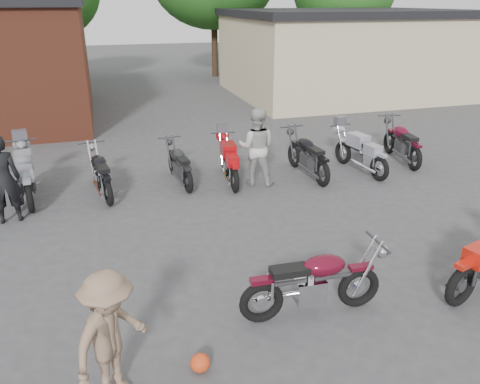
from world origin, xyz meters
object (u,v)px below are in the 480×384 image
object	(u,v)px
vintage_motorcycle	(315,278)
row_bike_1	(26,172)
row_bike_6	(360,150)
row_bike_7	(402,140)
row_bike_5	(307,153)
row_bike_3	(179,162)
person_dark	(3,179)
row_bike_2	(100,171)
row_bike_4	(229,159)
person_tan	(111,337)
helmet	(200,363)
person_light	(256,147)

from	to	relation	value
vintage_motorcycle	row_bike_1	xyz separation A→B (m)	(-4.35, 5.69, 0.04)
row_bike_6	row_bike_7	size ratio (longest dim) A/B	0.96
row_bike_1	row_bike_5	distance (m)	6.63
row_bike_3	row_bike_6	size ratio (longest dim) A/B	0.91
person_dark	row_bike_2	bearing A→B (deg)	-161.68
row_bike_7	row_bike_4	bearing A→B (deg)	100.35
row_bike_1	row_bike_7	world-z (taller)	row_bike_1
person_tan	row_bike_2	xyz separation A→B (m)	(0.01, 6.21, -0.23)
row_bike_1	row_bike_6	world-z (taller)	row_bike_1
person_dark	vintage_motorcycle	bearing A→B (deg)	125.91
row_bike_2	row_bike_4	distance (m)	3.03
helmet	row_bike_5	distance (m)	7.17
vintage_motorcycle	row_bike_1	bearing A→B (deg)	130.04
row_bike_2	row_bike_4	world-z (taller)	row_bike_2
person_tan	row_bike_1	bearing A→B (deg)	58.76
vintage_motorcycle	helmet	size ratio (longest dim) A/B	8.13
vintage_motorcycle	person_dark	distance (m)	6.47
row_bike_1	row_bike_5	xyz separation A→B (m)	(6.62, -0.43, -0.03)
vintage_motorcycle	person_light	distance (m)	5.19
vintage_motorcycle	row_bike_5	distance (m)	5.73
vintage_motorcycle	person_tan	bearing A→B (deg)	-162.91
person_tan	helmet	bearing A→B (deg)	-40.68
person_light	row_bike_3	bearing A→B (deg)	6.38
person_light	row_bike_5	xyz separation A→B (m)	(1.41, 0.16, -0.33)
person_dark	row_bike_3	size ratio (longest dim) A/B	1.00
helmet	person_tan	world-z (taller)	person_tan
vintage_motorcycle	person_light	world-z (taller)	person_light
vintage_motorcycle	person_tan	distance (m)	2.87
row_bike_3	row_bike_4	bearing A→B (deg)	-107.46
person_dark	row_bike_6	distance (m)	8.33
person_light	row_bike_7	bearing A→B (deg)	-149.23
person_light	row_bike_2	xyz separation A→B (m)	(-3.62, 0.40, -0.36)
row_bike_4	row_bike_6	size ratio (longest dim) A/B	0.97
person_dark	row_bike_6	world-z (taller)	person_dark
helmet	row_bike_4	bearing A→B (deg)	71.32
row_bike_3	row_bike_7	world-z (taller)	row_bike_7
row_bike_6	helmet	bearing A→B (deg)	127.76
person_dark	person_light	size ratio (longest dim) A/B	0.98
row_bike_3	row_bike_5	size ratio (longest dim) A/B	0.89
person_tan	row_bike_6	bearing A→B (deg)	-2.92
row_bike_6	row_bike_7	distance (m)	1.60
person_light	row_bike_7	distance (m)	4.43
row_bike_7	row_bike_6	bearing A→B (deg)	114.22
row_bike_3	person_light	bearing A→B (deg)	-114.19
row_bike_3	row_bike_5	bearing A→B (deg)	-103.61
row_bike_4	row_bike_6	distance (m)	3.45
helmet	person_tan	xyz separation A→B (m)	(-0.98, -0.08, 0.68)
helmet	row_bike_7	distance (m)	9.40
person_light	row_bike_1	size ratio (longest dim) A/B	0.86
helmet	row_bike_7	bearing A→B (deg)	41.49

